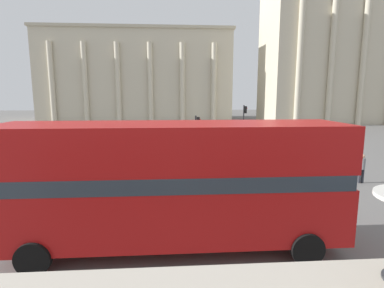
{
  "coord_description": "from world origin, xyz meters",
  "views": [
    {
      "loc": [
        -0.3,
        -2.43,
        4.84
      ],
      "look_at": [
        0.95,
        15.52,
        1.92
      ],
      "focal_mm": 28.0,
      "sensor_mm": 36.0,
      "label": 1
    }
  ],
  "objects": [
    {
      "name": "pedestrian_blue",
      "position": [
        -7.64,
        24.79,
        1.02
      ],
      "size": [
        0.32,
        0.32,
        1.76
      ],
      "rotation": [
        0.0,
        0.0,
        2.37
      ],
      "color": "#282B33",
      "rests_on": "ground_plane"
    },
    {
      "name": "car_maroon",
      "position": [
        3.09,
        23.23,
        0.7
      ],
      "size": [
        4.2,
        1.93,
        1.35
      ],
      "rotation": [
        0.0,
        0.0,
        0.07
      ],
      "color": "black",
      "rests_on": "ground_plane"
    },
    {
      "name": "car_navy",
      "position": [
        2.53,
        26.44,
        0.7
      ],
      "size": [
        4.2,
        1.93,
        1.35
      ],
      "rotation": [
        0.0,
        0.0,
        5.95
      ],
      "color": "black",
      "rests_on": "ground_plane"
    },
    {
      "name": "traffic_light_near",
      "position": [
        -5.54,
        10.94,
        2.13
      ],
      "size": [
        0.42,
        0.24,
        3.22
      ],
      "color": "black",
      "rests_on": "ground_plane"
    },
    {
      "name": "traffic_light_far",
      "position": [
        6.92,
        26.74,
        2.55
      ],
      "size": [
        0.42,
        0.24,
        3.91
      ],
      "color": "black",
      "rests_on": "ground_plane"
    },
    {
      "name": "plaza_building_left",
      "position": [
        -6.7,
        59.73,
        8.44
      ],
      "size": [
        35.64,
        17.04,
        16.87
      ],
      "color": "beige",
      "rests_on": "ground_plane"
    },
    {
      "name": "plaza_building_right",
      "position": [
        32.85,
        50.46,
        11.87
      ],
      "size": [
        33.17,
        12.31,
        23.76
      ],
      "color": "beige",
      "rests_on": "ground_plane"
    },
    {
      "name": "pedestrian_red",
      "position": [
        5.61,
        12.0,
        1.03
      ],
      "size": [
        0.32,
        0.32,
        1.77
      ],
      "rotation": [
        0.0,
        0.0,
        6.27
      ],
      "color": "#282B33",
      "rests_on": "ground_plane"
    },
    {
      "name": "pedestrian_olive",
      "position": [
        1.16,
        15.51,
        1.02
      ],
      "size": [
        0.32,
        0.32,
        1.77
      ],
      "rotation": [
        0.0,
        0.0,
        2.11
      ],
      "color": "#282B33",
      "rests_on": "ground_plane"
    },
    {
      "name": "traffic_light_mid",
      "position": [
        1.56,
        19.34,
        2.23
      ],
      "size": [
        0.42,
        0.24,
        3.4
      ],
      "color": "black",
      "rests_on": "ground_plane"
    },
    {
      "name": "double_decker_bus",
      "position": [
        -0.25,
        6.52,
        2.23
      ],
      "size": [
        10.42,
        2.69,
        4.02
      ],
      "rotation": [
        0.0,
        0.0,
        -0.09
      ],
      "color": "black",
      "rests_on": "ground_plane"
    },
    {
      "name": "pedestrian_grey",
      "position": [
        10.25,
        13.08,
        0.94
      ],
      "size": [
        0.32,
        0.32,
        1.64
      ],
      "rotation": [
        0.0,
        0.0,
        0.64
      ],
      "color": "#282B33",
      "rests_on": "ground_plane"
    }
  ]
}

